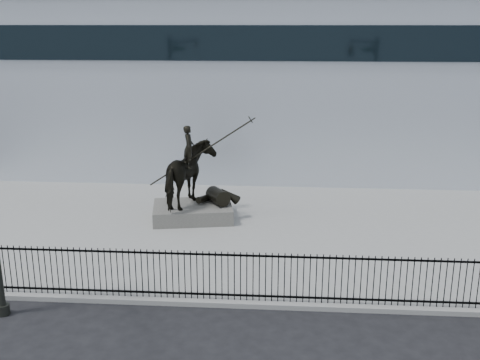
{
  "coord_description": "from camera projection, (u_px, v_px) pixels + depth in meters",
  "views": [
    {
      "loc": [
        0.67,
        -13.46,
        7.94
      ],
      "look_at": [
        -0.74,
        6.0,
        2.43
      ],
      "focal_mm": 42.0,
      "sensor_mm": 36.0,
      "label": 1
    }
  ],
  "objects": [
    {
      "name": "building",
      "position": [
        270.0,
        82.0,
        33.1
      ],
      "size": [
        44.0,
        14.0,
        9.0
      ],
      "primitive_type": "cube",
      "color": "silver",
      "rests_on": "ground"
    },
    {
      "name": "picket_fence",
      "position": [
        254.0,
        277.0,
        16.08
      ],
      "size": [
        22.1,
        0.1,
        1.5
      ],
      "color": "black",
      "rests_on": "plaza"
    },
    {
      "name": "equestrian_statue",
      "position": [
        193.0,
        175.0,
        22.54
      ],
      "size": [
        4.01,
        2.85,
        3.45
      ],
      "rotation": [
        0.0,
        0.0,
        0.18
      ],
      "color": "black",
      "rests_on": "statue_plinth"
    },
    {
      "name": "plaza",
      "position": [
        261.0,
        232.0,
        21.82
      ],
      "size": [
        30.0,
        12.0,
        0.15
      ],
      "primitive_type": "cube",
      "color": "gray",
      "rests_on": "ground"
    },
    {
      "name": "statue_plinth",
      "position": [
        193.0,
        212.0,
        22.96
      ],
      "size": [
        3.51,
        2.71,
        0.6
      ],
      "primitive_type": "cube",
      "rotation": [
        0.0,
        0.0,
        0.18
      ],
      "color": "#4F4D48",
      "rests_on": "plaza"
    },
    {
      "name": "ground",
      "position": [
        251.0,
        327.0,
        15.12
      ],
      "size": [
        120.0,
        120.0,
        0.0
      ],
      "primitive_type": "plane",
      "color": "black",
      "rests_on": "ground"
    }
  ]
}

